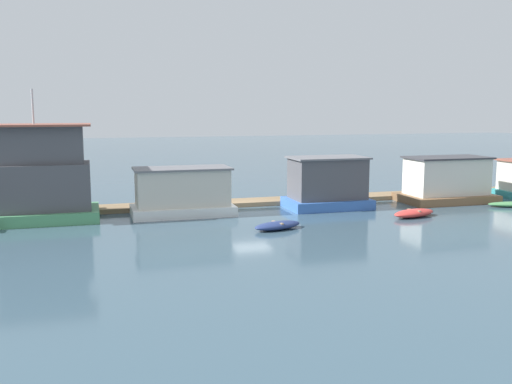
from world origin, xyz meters
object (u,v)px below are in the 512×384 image
object	(u,v)px
houseboat_white	(182,193)
houseboat_blue	(327,184)
houseboat_green	(40,179)
houseboat_brown	(446,181)
dinghy_red	(414,213)
dinghy_navy	(278,225)

from	to	relation	value
houseboat_white	houseboat_blue	bearing A→B (deg)	-0.72
houseboat_green	houseboat_white	distance (m)	8.50
houseboat_brown	dinghy_red	bearing A→B (deg)	-139.89
houseboat_blue	dinghy_red	xyz separation A→B (m)	(3.90, -4.57, -1.40)
houseboat_green	houseboat_white	xyz separation A→B (m)	(8.41, -0.46, -1.13)
houseboat_green	houseboat_brown	distance (m)	27.59
houseboat_green	houseboat_blue	xyz separation A→B (m)	(18.26, -0.59, -0.92)
dinghy_red	dinghy_navy	bearing A→B (deg)	-173.08
houseboat_brown	dinghy_navy	size ratio (longest dim) A/B	2.09
houseboat_blue	dinghy_navy	size ratio (longest dim) A/B	1.74
houseboat_white	houseboat_brown	size ratio (longest dim) A/B	0.96
dinghy_red	houseboat_green	bearing A→B (deg)	166.89
houseboat_green	houseboat_brown	world-z (taller)	houseboat_green
houseboat_white	houseboat_brown	xyz separation A→B (m)	(19.15, -0.14, 0.07)
houseboat_green	houseboat_white	size ratio (longest dim) A/B	1.22
houseboat_white	dinghy_navy	xyz separation A→B (m)	(4.40, -5.83, -1.21)
houseboat_brown	dinghy_red	xyz separation A→B (m)	(-5.41, -4.55, -1.26)
houseboat_brown	dinghy_navy	bearing A→B (deg)	-158.91
houseboat_blue	dinghy_navy	distance (m)	8.01
houseboat_brown	dinghy_navy	distance (m)	15.86
houseboat_white	dinghy_navy	bearing A→B (deg)	-52.94
houseboat_green	houseboat_brown	size ratio (longest dim) A/B	1.18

